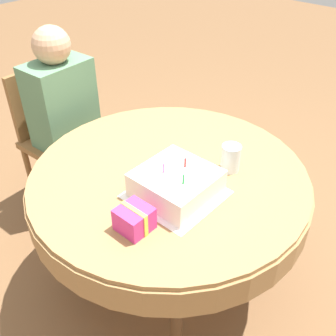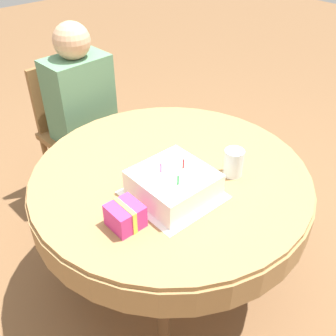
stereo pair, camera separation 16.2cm
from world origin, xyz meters
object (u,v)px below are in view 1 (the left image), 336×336
Objects in this scene: chair at (60,133)px; birthday_cake at (176,183)px; drinking_glass at (231,158)px; gift_box at (134,219)px; person at (65,108)px.

chair reaches higher than birthday_cake.
birthday_cake is 2.37× the size of drinking_glass.
birthday_cake is at bearing 2.86° from gift_box.
drinking_glass reaches higher than gift_box.
person is 0.99m from birthday_cake.
chair is 3.09× the size of birthday_cake.
chair is at bearing 81.29° from birthday_cake.
drinking_glass is at bearing -5.59° from gift_box.
drinking_glass is at bearing -86.74° from person.
birthday_cake is (-0.16, -1.07, 0.27)m from chair.
person is at bearing 67.23° from gift_box.
birthday_cake is at bearing -103.00° from person.
drinking_glass is 0.53m from gift_box.
gift_box is (-0.25, -0.01, -0.01)m from birthday_cake.
birthday_cake reaches higher than gift_box.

